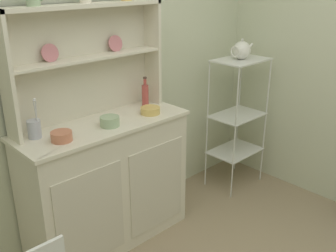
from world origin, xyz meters
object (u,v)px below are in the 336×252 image
(hutch_cabinet, at_px, (107,182))
(utensil_jar, at_px, (34,129))
(bakers_rack, at_px, (238,109))
(jam_bottle, at_px, (145,94))
(hutch_shelf_unit, at_px, (85,54))
(bowl_mixing_large, at_px, (62,136))
(porcelain_teapot, at_px, (242,50))

(hutch_cabinet, distance_m, utensil_jar, 0.67)
(bakers_rack, height_order, jam_bottle, bakers_rack)
(hutch_cabinet, height_order, bakers_rack, bakers_rack)
(hutch_shelf_unit, relative_size, bowl_mixing_large, 8.81)
(utensil_jar, bearing_deg, bakers_rack, -6.06)
(bowl_mixing_large, relative_size, porcelain_teapot, 0.52)
(bakers_rack, bearing_deg, porcelain_teapot, 180.00)
(hutch_cabinet, xyz_separation_m, bakers_rack, (1.32, -0.11, 0.26))
(bakers_rack, xyz_separation_m, utensil_jar, (-1.76, 0.19, 0.25))
(bakers_rack, distance_m, jam_bottle, 0.95)
(bakers_rack, relative_size, bowl_mixing_large, 9.29)
(hutch_shelf_unit, height_order, porcelain_teapot, hutch_shelf_unit)
(hutch_shelf_unit, xyz_separation_m, bakers_rack, (1.32, -0.27, -0.62))
(bowl_mixing_large, bearing_deg, hutch_cabinet, 12.01)
(bakers_rack, xyz_separation_m, jam_bottle, (-0.89, 0.20, 0.28))
(bowl_mixing_large, height_order, utensil_jar, utensil_jar)
(hutch_cabinet, height_order, hutch_shelf_unit, hutch_shelf_unit)
(bowl_mixing_large, bearing_deg, bakers_rack, -1.23)
(hutch_shelf_unit, height_order, utensil_jar, hutch_shelf_unit)
(hutch_shelf_unit, distance_m, bowl_mixing_large, 0.58)
(utensil_jar, xyz_separation_m, porcelain_teapot, (1.76, -0.19, 0.26))
(jam_bottle, bearing_deg, bowl_mixing_large, -168.45)
(hutch_cabinet, xyz_separation_m, porcelain_teapot, (1.32, -0.11, 0.77))
(hutch_shelf_unit, relative_size, porcelain_teapot, 4.60)
(hutch_cabinet, xyz_separation_m, utensil_jar, (-0.44, 0.08, 0.50))
(bowl_mixing_large, distance_m, utensil_jar, 0.18)
(hutch_shelf_unit, xyz_separation_m, porcelain_teapot, (1.32, -0.27, -0.11))
(jam_bottle, height_order, utensil_jar, utensil_jar)
(bowl_mixing_large, bearing_deg, jam_bottle, 11.55)
(bowl_mixing_large, relative_size, jam_bottle, 0.58)
(porcelain_teapot, bearing_deg, jam_bottle, 167.53)
(porcelain_teapot, bearing_deg, hutch_cabinet, 175.27)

